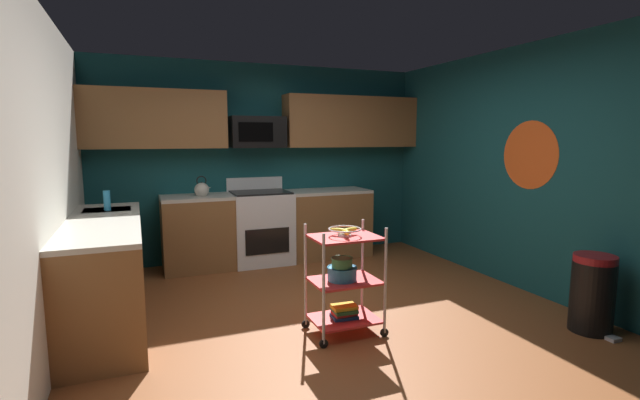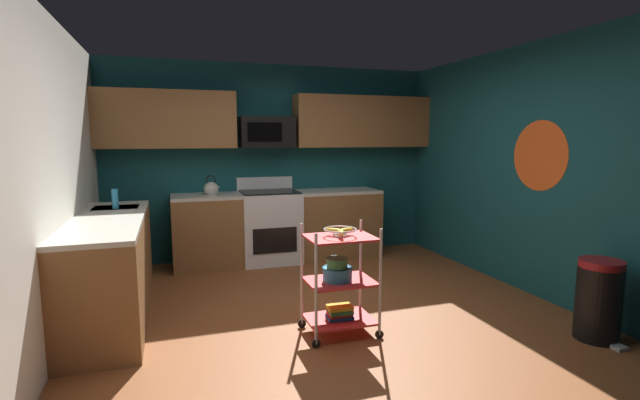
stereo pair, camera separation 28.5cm
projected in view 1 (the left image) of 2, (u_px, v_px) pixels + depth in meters
The scene contains 17 objects.
floor at pixel (336, 321), 4.12m from camera, with size 4.40×4.80×0.04m, color brown.
wall_back at pixel (263, 162), 6.17m from camera, with size 4.52×0.06×2.60m, color #14474C.
wall_left at pixel (40, 186), 3.11m from camera, with size 0.06×4.80×2.60m, color silver.
wall_right at pixel (530, 169), 4.77m from camera, with size 0.06×4.80×2.60m, color #14474C.
wall_flower_decal at pixel (530, 155), 4.72m from camera, with size 0.71×0.71×0.00m, color #E5591E.
counter_run at pixel (213, 242), 5.11m from camera, with size 3.57×2.77×0.92m.
oven_range at pixel (261, 226), 5.94m from camera, with size 0.76×0.65×1.10m.
upper_cabinets at pixel (269, 121), 5.93m from camera, with size 4.40×0.33×0.70m.
microwave at pixel (257, 132), 5.86m from camera, with size 0.70×0.39×0.40m.
rolling_cart at pixel (344, 280), 3.77m from camera, with size 0.61×0.43×0.91m.
fruit_bowl at pixel (345, 231), 3.71m from camera, with size 0.27×0.27×0.07m.
mixing_bowl_large at pixel (342, 273), 3.75m from camera, with size 0.25×0.25×0.11m.
mixing_bowl_small at pixel (342, 262), 3.72m from camera, with size 0.18×0.18×0.08m.
book_stack at pixel (344, 311), 3.81m from camera, with size 0.22×0.19×0.11m.
kettle at pixel (202, 190), 5.59m from camera, with size 0.21×0.18×0.26m.
dish_soap_bottle at pixel (107, 201), 4.43m from camera, with size 0.06×0.06×0.20m, color #2D8CBF.
trash_can at pixel (592, 294), 3.82m from camera, with size 0.34×0.42×0.66m.
Camera 1 is at (-1.61, -3.59, 1.63)m, focal length 25.49 mm.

